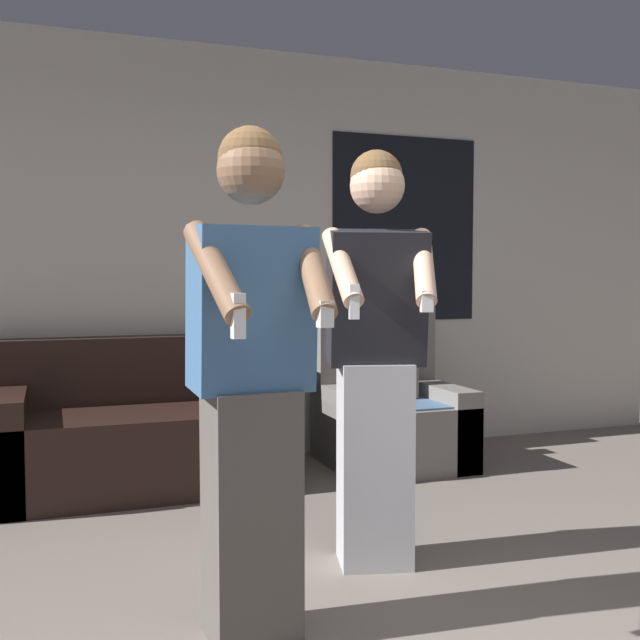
{
  "coord_description": "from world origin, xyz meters",
  "views": [
    {
      "loc": [
        -1.03,
        -1.59,
        1.21
      ],
      "look_at": [
        -0.09,
        1.02,
        1.05
      ],
      "focal_mm": 42.0,
      "sensor_mm": 36.0,
      "label": 1
    }
  ],
  "objects_px": {
    "armchair": "(389,414)",
    "couch": "(134,434)",
    "person_right": "(376,354)",
    "person_left": "(252,379)"
  },
  "relations": [
    {
      "from": "couch",
      "to": "person_right",
      "type": "xyz_separation_m",
      "value": [
        0.82,
        -1.57,
        0.59
      ]
    },
    {
      "from": "person_right",
      "to": "person_left",
      "type": "bearing_deg",
      "value": -145.47
    },
    {
      "from": "armchair",
      "to": "person_left",
      "type": "relative_size",
      "value": 0.59
    },
    {
      "from": "couch",
      "to": "armchair",
      "type": "height_order",
      "value": "armchair"
    },
    {
      "from": "armchair",
      "to": "couch",
      "type": "bearing_deg",
      "value": 179.3
    },
    {
      "from": "couch",
      "to": "armchair",
      "type": "relative_size",
      "value": 1.71
    },
    {
      "from": "person_left",
      "to": "couch",
      "type": "bearing_deg",
      "value": 95.03
    },
    {
      "from": "couch",
      "to": "person_left",
      "type": "distance_m",
      "value": 2.1
    },
    {
      "from": "person_left",
      "to": "person_right",
      "type": "xyz_separation_m",
      "value": [
        0.65,
        0.44,
        0.02
      ]
    },
    {
      "from": "person_right",
      "to": "couch",
      "type": "bearing_deg",
      "value": 117.7
    }
  ]
}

